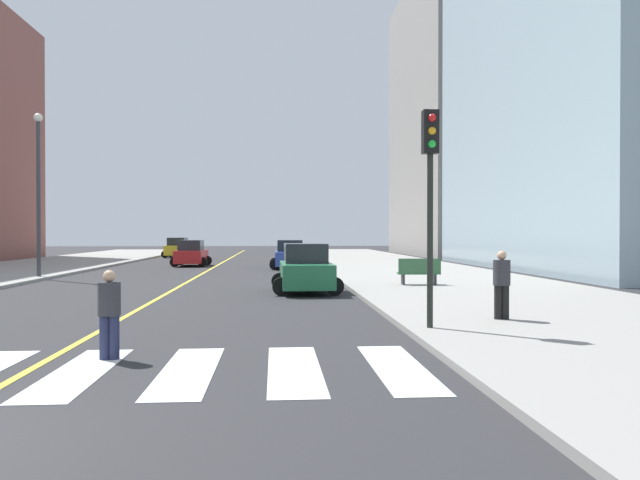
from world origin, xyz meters
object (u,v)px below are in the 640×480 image
car_blue_fourth (290,255)px  street_lamp (38,181)px  car_red_nearest (191,254)px  pedestrian_crossing (109,310)px  traffic_light_near_corner (430,175)px  car_green_third (306,269)px  car_yellow_second (178,248)px  park_bench (419,272)px  pedestrian_waiting_east (502,282)px

car_blue_fourth → street_lamp: 16.01m
car_red_nearest → pedestrian_crossing: size_ratio=2.53×
street_lamp → traffic_light_near_corner: bearing=-49.9°
car_green_third → traffic_light_near_corner: 11.13m
car_yellow_second → park_bench: size_ratio=2.38×
traffic_light_near_corner → park_bench: traffic_light_near_corner is taller
car_red_nearest → car_blue_fourth: size_ratio=0.99×
park_bench → street_lamp: bearing=73.6°
car_green_third → pedestrian_waiting_east: (4.53, -9.24, 0.21)m
car_blue_fourth → traffic_light_near_corner: traffic_light_near_corner is taller
car_red_nearest → street_lamp: size_ratio=0.51×
pedestrian_crossing → pedestrian_waiting_east: pedestrian_waiting_east is taller
car_green_third → traffic_light_near_corner: size_ratio=0.86×
park_bench → car_yellow_second: bearing=27.1°
car_red_nearest → pedestrian_waiting_east: (11.70, -29.66, 0.24)m
street_lamp → pedestrian_waiting_east: bearing=-44.1°
car_red_nearest → street_lamp: bearing=-114.6°
car_blue_fourth → pedestrian_crossing: car_blue_fourth is taller
car_green_third → traffic_light_near_corner: (2.36, -10.52, 2.77)m
pedestrian_waiting_east → car_blue_fourth: bearing=105.1°
car_blue_fourth → pedestrian_waiting_east: 26.10m
park_bench → street_lamp: street_lamp is taller
car_yellow_second → car_green_third: 38.31m
traffic_light_near_corner → car_green_third: bearing=-77.4°
car_red_nearest → car_green_third: size_ratio=0.96×
car_blue_fourth → street_lamp: (-12.95, -8.48, 4.09)m
car_red_nearest → car_blue_fourth: (6.93, -4.00, 0.02)m
car_red_nearest → park_bench: bearing=-56.3°
car_green_third → pedestrian_waiting_east: 10.29m
car_red_nearest → pedestrian_crossing: 33.53m
car_green_third → park_bench: size_ratio=2.38×
street_lamp → car_green_third: bearing=-31.1°
pedestrian_crossing → street_lamp: street_lamp is taller
traffic_light_near_corner → pedestrian_waiting_east: traffic_light_near_corner is taller
car_red_nearest → street_lamp: 14.45m
car_green_third → car_blue_fourth: bearing=-90.2°
car_yellow_second → park_bench: bearing=-64.6°
car_red_nearest → car_yellow_second: bearing=103.1°
park_bench → car_green_third: bearing=109.8°
car_blue_fourth → car_green_third: bearing=90.7°
car_yellow_second → street_lamp: size_ratio=0.53×
car_yellow_second → pedestrian_crossing: bearing=-81.1°
car_yellow_second → pedestrian_waiting_east: car_yellow_second is taller
pedestrian_waiting_east → street_lamp: (-17.72, 17.19, 3.87)m
traffic_light_near_corner → pedestrian_waiting_east: 3.59m
car_yellow_second → car_red_nearest: bearing=-76.4°
car_yellow_second → car_blue_fourth: car_yellow_second is taller
street_lamp → car_blue_fourth: bearing=33.2°
traffic_light_near_corner → street_lamp: size_ratio=0.61×
pedestrian_crossing → street_lamp: size_ratio=0.20×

